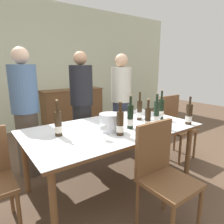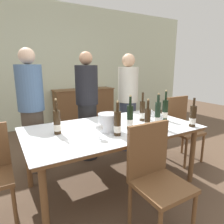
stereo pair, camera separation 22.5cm
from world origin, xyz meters
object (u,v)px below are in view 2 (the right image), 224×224
at_px(ice_bucket, 109,122).
at_px(person_guest_left, 87,107).
at_px(chair_right_end, 181,125).
at_px(person_host, 32,112).
at_px(wine_glass_0, 150,113).
at_px(wine_glass_2, 105,115).
at_px(wine_bottle_6, 147,120).
at_px(chair_near_front, 155,172).
at_px(wine_bottle_0, 130,118).
at_px(wine_bottle_2, 165,111).
at_px(wine_glass_4, 160,118).
at_px(wine_bottle_5, 158,115).
at_px(wine_bottle_4, 193,117).
at_px(dining_table, 112,132).
at_px(wine_glass_1, 99,128).
at_px(sideboard_cabinet, 84,107).
at_px(wine_bottle_7, 117,124).
at_px(wine_bottle_1, 142,111).
at_px(wine_glass_3, 142,112).
at_px(person_guest_right, 128,103).
at_px(wine_bottle_3, 57,123).

xyz_separation_m(ice_bucket, person_guest_left, (0.14, 0.91, -0.02)).
distance_m(chair_right_end, person_host, 2.15).
height_order(wine_glass_0, chair_right_end, chair_right_end).
relative_size(wine_glass_0, wine_glass_2, 1.06).
distance_m(wine_bottle_6, chair_near_front, 0.63).
height_order(wine_bottle_0, wine_bottle_2, wine_bottle_2).
relative_size(wine_glass_4, chair_right_end, 0.14).
distance_m(wine_bottle_5, chair_near_front, 0.76).
relative_size(wine_bottle_4, wine_glass_2, 2.54).
bearing_deg(wine_glass_0, ice_bucket, -170.91).
bearing_deg(dining_table, person_guest_left, 86.83).
height_order(ice_bucket, person_host, person_host).
bearing_deg(ice_bucket, dining_table, 44.09).
distance_m(wine_bottle_0, wine_glass_0, 0.47).
height_order(dining_table, wine_bottle_5, wine_bottle_5).
bearing_deg(wine_bottle_2, chair_near_front, -138.08).
distance_m(wine_glass_0, chair_right_end, 0.74).
relative_size(wine_bottle_6, person_host, 0.21).
relative_size(wine_glass_1, wine_glass_2, 1.13).
distance_m(sideboard_cabinet, wine_glass_4, 2.85).
bearing_deg(wine_glass_0, wine_bottle_0, -159.06).
distance_m(wine_bottle_4, wine_glass_0, 0.52).
xyz_separation_m(wine_bottle_7, chair_right_end, (1.35, 0.35, -0.30)).
distance_m(wine_bottle_0, wine_bottle_6, 0.19).
height_order(wine_bottle_2, chair_near_front, wine_bottle_2).
bearing_deg(sideboard_cabinet, chair_near_front, -102.41).
relative_size(wine_bottle_1, wine_glass_4, 2.68).
relative_size(wine_bottle_5, chair_right_end, 0.41).
distance_m(wine_bottle_0, wine_glass_4, 0.39).
relative_size(wine_bottle_1, wine_glass_3, 2.63).
bearing_deg(ice_bucket, wine_glass_3, 19.17).
height_order(wine_glass_1, person_host, person_host).
bearing_deg(wine_glass_0, person_guest_right, 76.48).
xyz_separation_m(wine_bottle_3, wine_glass_4, (1.13, -0.30, -0.03)).
relative_size(sideboard_cabinet, wine_glass_4, 10.70).
distance_m(wine_bottle_6, person_guest_left, 1.14).
bearing_deg(wine_bottle_0, dining_table, 133.01).
distance_m(wine_bottle_3, chair_right_end, 1.89).
relative_size(wine_bottle_6, wine_glass_1, 2.32).
bearing_deg(chair_right_end, ice_bucket, -172.36).
xyz_separation_m(wine_glass_1, chair_near_front, (0.27, -0.51, -0.29)).
height_order(wine_glass_0, person_guest_left, person_guest_left).
relative_size(sideboard_cabinet, wine_bottle_2, 3.73).
bearing_deg(person_guest_right, ice_bucket, -133.95).
distance_m(person_host, person_guest_left, 0.78).
relative_size(ice_bucket, wine_glass_3, 1.65).
relative_size(wine_bottle_5, wine_glass_3, 2.83).
height_order(dining_table, person_guest_left, person_guest_left).
xyz_separation_m(wine_glass_1, wine_glass_4, (0.82, 0.04, -0.02)).
height_order(wine_bottle_4, chair_right_end, wine_bottle_4).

